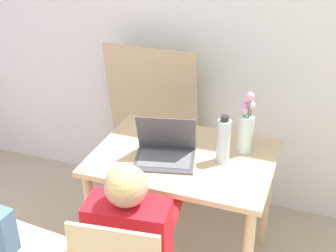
{
  "coord_description": "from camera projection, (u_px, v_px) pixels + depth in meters",
  "views": [
    {
      "loc": [
        0.7,
        -0.55,
        2.01
      ],
      "look_at": [
        -0.02,
        1.44,
        0.91
      ],
      "focal_mm": 50.0,
      "sensor_mm": 36.0,
      "label": 1
    }
  ],
  "objects": [
    {
      "name": "flower_vase",
      "position": [
        246.0,
        127.0,
        2.46
      ],
      "size": [
        0.08,
        0.08,
        0.35
      ],
      "color": "silver",
      "rests_on": "dining_table"
    },
    {
      "name": "laptop",
      "position": [
        165.0,
        149.0,
        2.43
      ],
      "size": [
        0.36,
        0.31,
        0.24
      ],
      "rotation": [
        0.0,
        0.0,
        0.24
      ],
      "color": "#4C4C51",
      "rests_on": "dining_table"
    },
    {
      "name": "cardboard_panel",
      "position": [
        154.0,
        123.0,
        3.19
      ],
      "size": [
        0.62,
        0.17,
        1.11
      ],
      "color": "tan",
      "rests_on": "ground_plane"
    },
    {
      "name": "person_seated",
      "position": [
        132.0,
        233.0,
        2.07
      ],
      "size": [
        0.41,
        0.46,
        1.01
      ],
      "rotation": [
        0.0,
        0.0,
        3.27
      ],
      "color": "red",
      "rests_on": "ground_plane"
    },
    {
      "name": "dining_table",
      "position": [
        184.0,
        172.0,
        2.54
      ],
      "size": [
        0.95,
        0.7,
        0.73
      ],
      "color": "#D6B784",
      "rests_on": "ground_plane"
    },
    {
      "name": "wall_back",
      "position": [
        214.0,
        22.0,
        2.88
      ],
      "size": [
        6.4,
        0.05,
        2.5
      ],
      "color": "white",
      "rests_on": "ground_plane"
    },
    {
      "name": "water_bottle",
      "position": [
        223.0,
        140.0,
        2.38
      ],
      "size": [
        0.07,
        0.07,
        0.26
      ],
      "color": "silver",
      "rests_on": "dining_table"
    }
  ]
}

